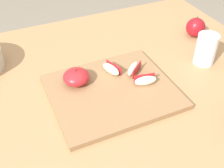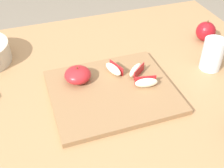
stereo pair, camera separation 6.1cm
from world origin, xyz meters
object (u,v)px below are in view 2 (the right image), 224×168
(cutting_board, at_px, (112,91))
(apple_wedge_left, at_px, (136,70))
(apple_wedge_near_knife, at_px, (146,82))
(apple_half_skin_up, at_px, (78,75))
(drinking_glass_water, at_px, (213,54))
(whole_apple_red_delicious, at_px, (206,31))
(apple_wedge_middle, at_px, (114,69))

(cutting_board, height_order, apple_wedge_left, apple_wedge_left)
(apple_wedge_near_knife, bearing_deg, apple_wedge_left, 94.58)
(apple_half_skin_up, bearing_deg, drinking_glass_water, -7.17)
(apple_half_skin_up, relative_size, whole_apple_red_delicious, 0.99)
(apple_wedge_left, xyz_separation_m, whole_apple_red_delicious, (0.33, 0.13, 0.01))
(apple_half_skin_up, xyz_separation_m, apple_wedge_middle, (0.11, 0.00, -0.01))
(cutting_board, relative_size, drinking_glass_water, 3.40)
(whole_apple_red_delicious, bearing_deg, apple_half_skin_up, -168.47)
(whole_apple_red_delicious, relative_size, drinking_glass_water, 0.77)
(apple_half_skin_up, relative_size, apple_wedge_left, 1.20)
(cutting_board, distance_m, apple_wedge_near_knife, 0.10)
(whole_apple_red_delicious, bearing_deg, cutting_board, -157.61)
(cutting_board, xyz_separation_m, apple_wedge_left, (0.09, 0.05, 0.02))
(apple_wedge_middle, xyz_separation_m, apple_wedge_near_knife, (0.07, -0.09, 0.00))
(apple_wedge_middle, bearing_deg, whole_apple_red_delicious, 14.48)
(apple_wedge_near_knife, distance_m, drinking_glass_water, 0.25)
(apple_wedge_middle, bearing_deg, cutting_board, -112.46)
(apple_wedge_near_knife, relative_size, whole_apple_red_delicious, 0.88)
(apple_wedge_middle, bearing_deg, apple_wedge_left, -23.02)
(apple_wedge_left, distance_m, drinking_glass_water, 0.25)
(apple_half_skin_up, height_order, apple_wedge_left, apple_half_skin_up)
(apple_half_skin_up, xyz_separation_m, whole_apple_red_delicious, (0.51, 0.10, -0.00))
(apple_half_skin_up, xyz_separation_m, apple_wedge_left, (0.18, -0.03, -0.01))
(apple_wedge_near_knife, bearing_deg, drinking_glass_water, 8.74)
(apple_wedge_middle, relative_size, whole_apple_red_delicious, 0.89)
(cutting_board, xyz_separation_m, drinking_glass_water, (0.35, 0.02, 0.04))
(apple_wedge_left, distance_m, whole_apple_red_delicious, 0.36)
(apple_half_skin_up, bearing_deg, apple_wedge_middle, 0.87)
(apple_wedge_middle, bearing_deg, apple_wedge_near_knife, -53.60)
(apple_wedge_left, bearing_deg, apple_half_skin_up, 171.90)
(apple_wedge_near_knife, distance_m, whole_apple_red_delicious, 0.38)
(apple_wedge_left, bearing_deg, whole_apple_red_delicious, 21.25)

